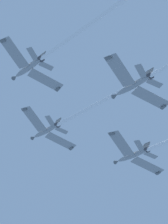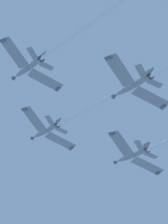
% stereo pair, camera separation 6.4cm
% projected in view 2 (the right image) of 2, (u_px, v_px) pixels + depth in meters
% --- Properties ---
extents(jet_lead, '(20.56, 45.50, 25.65)m').
position_uv_depth(jet_lead, '(69.00, 118.00, 135.77)').
color(jet_lead, gray).
extents(jet_left_wing, '(19.74, 42.10, 24.66)m').
position_uv_depth(jet_left_wing, '(50.00, 52.00, 117.68)').
color(jet_left_wing, gray).
extents(jet_right_wing, '(20.44, 47.54, 26.99)m').
position_uv_depth(jet_right_wing, '(167.00, 142.00, 127.08)').
color(jet_right_wing, gray).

